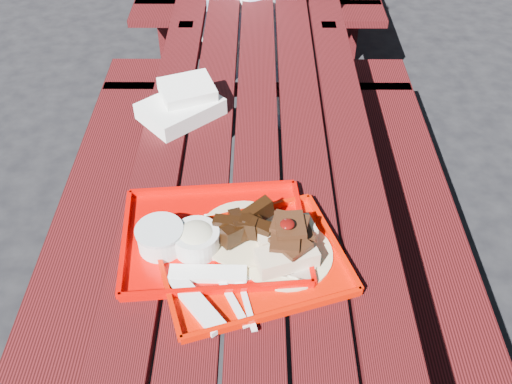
# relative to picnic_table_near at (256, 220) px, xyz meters

# --- Properties ---
(ground) EXTENTS (60.00, 60.00, 0.00)m
(ground) POSITION_rel_picnic_table_near_xyz_m (0.00, 0.00, -0.56)
(ground) COLOR black
(ground) RESTS_ON ground
(picnic_table_near) EXTENTS (1.41, 2.40, 0.75)m
(picnic_table_near) POSITION_rel_picnic_table_near_xyz_m (0.00, 0.00, 0.00)
(picnic_table_near) COLOR #490E11
(picnic_table_near) RESTS_ON ground
(near_tray) EXTENTS (0.53, 0.47, 0.14)m
(near_tray) POSITION_rel_picnic_table_near_xyz_m (-0.02, -0.33, 0.22)
(near_tray) COLOR red
(near_tray) RESTS_ON picnic_table_near
(far_tray) EXTENTS (0.51, 0.41, 0.08)m
(far_tray) POSITION_rel_picnic_table_near_xyz_m (-0.11, -0.27, 0.21)
(far_tray) COLOR #CA0300
(far_tray) RESTS_ON picnic_table_near
(white_cloth) EXTENTS (0.31, 0.30, 0.10)m
(white_cloth) POSITION_rel_picnic_table_near_xyz_m (-0.25, 0.31, 0.23)
(white_cloth) COLOR white
(white_cloth) RESTS_ON picnic_table_near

